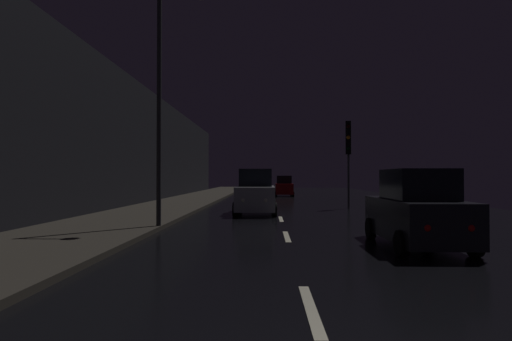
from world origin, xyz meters
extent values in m
cube|color=black|center=(0.00, 24.50, -0.01)|extent=(25.14, 84.00, 0.02)
cube|color=#38332B|center=(-6.37, 24.50, 0.07)|extent=(4.40, 84.00, 0.15)
cube|color=black|center=(-8.97, 21.00, 3.87)|extent=(0.80, 63.00, 7.75)
cube|color=beige|center=(0.00, 3.00, 0.01)|extent=(0.16, 2.20, 0.01)
cube|color=beige|center=(0.00, 9.69, 0.01)|extent=(0.16, 2.20, 0.01)
cube|color=beige|center=(0.00, 14.78, 0.01)|extent=(0.16, 2.20, 0.01)
cylinder|color=#38383A|center=(4.07, 20.70, 1.55)|extent=(0.12, 0.12, 3.11)
cube|color=black|center=(4.07, 20.70, 4.06)|extent=(0.38, 0.40, 1.90)
sphere|color=black|center=(4.03, 20.53, 4.69)|extent=(0.22, 0.22, 0.22)
sphere|color=orange|center=(4.03, 20.53, 4.06)|extent=(0.22, 0.22, 0.22)
sphere|color=black|center=(4.03, 20.53, 3.42)|extent=(0.22, 0.22, 0.22)
cylinder|color=#2D2D30|center=(-4.27, 11.08, 4.12)|extent=(0.16, 0.16, 8.23)
cube|color=#A5A8AD|center=(-1.15, 17.35, 0.79)|extent=(1.83, 4.26, 1.12)
cube|color=black|center=(-1.15, 17.50, 1.77)|extent=(1.55, 2.13, 0.85)
cylinder|color=black|center=(-0.25, 15.86, 0.32)|extent=(0.22, 0.65, 0.65)
cylinder|color=black|center=(-2.04, 15.86, 0.32)|extent=(0.22, 0.65, 0.65)
cylinder|color=black|center=(-0.25, 18.84, 0.32)|extent=(0.22, 0.65, 0.65)
cylinder|color=black|center=(-2.04, 18.84, 0.32)|extent=(0.22, 0.65, 0.65)
sphere|color=white|center=(-0.65, 15.26, 0.79)|extent=(0.18, 0.18, 0.18)
sphere|color=white|center=(-1.65, 15.26, 0.79)|extent=(0.18, 0.18, 0.18)
sphere|color=red|center=(-0.65, 19.44, 0.79)|extent=(0.18, 0.18, 0.18)
sphere|color=red|center=(-1.65, 19.44, 0.79)|extent=(0.18, 0.18, 0.18)
cube|color=black|center=(3.27, 8.07, 0.72)|extent=(1.67, 3.90, 1.02)
cube|color=black|center=(3.27, 7.93, 1.62)|extent=(1.42, 1.95, 0.78)
cylinder|color=black|center=(2.45, 9.43, 0.30)|extent=(0.20, 0.59, 0.59)
cylinder|color=black|center=(4.09, 9.43, 0.30)|extent=(0.20, 0.59, 0.59)
cylinder|color=black|center=(2.45, 6.70, 0.30)|extent=(0.20, 0.59, 0.59)
cylinder|color=black|center=(4.09, 6.70, 0.30)|extent=(0.20, 0.59, 0.59)
sphere|color=slate|center=(2.81, 9.97, 0.72)|extent=(0.17, 0.17, 0.17)
sphere|color=slate|center=(3.73, 9.97, 0.72)|extent=(0.17, 0.17, 0.17)
sphere|color=red|center=(2.81, 6.16, 0.72)|extent=(0.17, 0.17, 0.17)
sphere|color=red|center=(3.73, 6.16, 0.72)|extent=(0.17, 0.17, 0.17)
cube|color=maroon|center=(1.01, 35.98, 0.69)|extent=(1.61, 3.76, 0.98)
cube|color=black|center=(1.01, 35.84, 1.56)|extent=(1.37, 1.88, 0.75)
cylinder|color=black|center=(0.23, 37.29, 0.29)|extent=(0.20, 0.57, 0.57)
cylinder|color=black|center=(1.80, 37.29, 0.29)|extent=(0.20, 0.57, 0.57)
cylinder|color=black|center=(0.23, 34.66, 0.29)|extent=(0.20, 0.57, 0.57)
cylinder|color=black|center=(1.80, 34.66, 0.29)|extent=(0.20, 0.57, 0.57)
sphere|color=slate|center=(0.57, 37.82, 0.69)|extent=(0.16, 0.16, 0.16)
sphere|color=slate|center=(1.46, 37.82, 0.69)|extent=(0.16, 0.16, 0.16)
sphere|color=red|center=(0.57, 34.14, 0.69)|extent=(0.16, 0.16, 0.16)
sphere|color=red|center=(1.46, 34.14, 0.69)|extent=(0.16, 0.16, 0.16)
camera|label=1|loc=(-0.60, -2.57, 1.80)|focal=28.43mm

